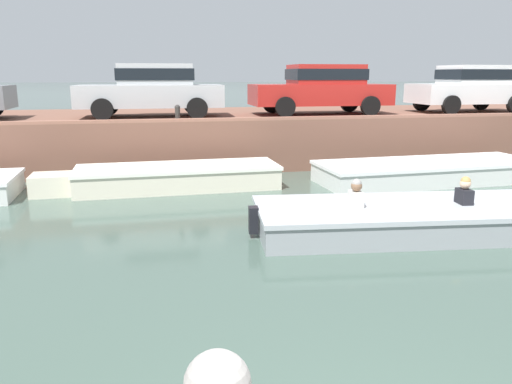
{
  "coord_description": "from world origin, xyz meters",
  "views": [
    {
      "loc": [
        -1.46,
        -1.73,
        2.68
      ],
      "look_at": [
        -0.27,
        4.12,
        1.28
      ],
      "focal_mm": 35.0,
      "sensor_mm": 36.0,
      "label": 1
    }
  ],
  "objects_px": {
    "motorboat_passing": "(431,218)",
    "car_right_inner_white": "(470,87)",
    "car_left_inner_silver": "(152,88)",
    "boat_moored_central_cream": "(168,178)",
    "car_centre_red": "(322,87)",
    "boat_moored_east_white": "(438,171)",
    "mooring_bollard_mid": "(178,112)"
  },
  "relations": [
    {
      "from": "motorboat_passing",
      "to": "car_right_inner_white",
      "type": "relative_size",
      "value": 1.77
    },
    {
      "from": "motorboat_passing",
      "to": "car_right_inner_white",
      "type": "bearing_deg",
      "value": 53.1
    },
    {
      "from": "car_centre_red",
      "to": "car_right_inner_white",
      "type": "distance_m",
      "value": 5.24
    },
    {
      "from": "boat_moored_central_cream",
      "to": "boat_moored_east_white",
      "type": "xyz_separation_m",
      "value": [
        6.89,
        -0.48,
        -0.02
      ]
    },
    {
      "from": "boat_moored_east_white",
      "to": "mooring_bollard_mid",
      "type": "distance_m",
      "value": 7.05
    },
    {
      "from": "car_centre_red",
      "to": "car_right_inner_white",
      "type": "bearing_deg",
      "value": 0.02
    },
    {
      "from": "mooring_bollard_mid",
      "to": "motorboat_passing",
      "type": "bearing_deg",
      "value": -56.61
    },
    {
      "from": "boat_moored_central_cream",
      "to": "car_centre_red",
      "type": "bearing_deg",
      "value": 34.22
    },
    {
      "from": "boat_moored_east_white",
      "to": "motorboat_passing",
      "type": "distance_m",
      "value": 4.62
    },
    {
      "from": "boat_moored_east_white",
      "to": "car_centre_red",
      "type": "relative_size",
      "value": 1.6
    },
    {
      "from": "motorboat_passing",
      "to": "boat_moored_central_cream",
      "type": "bearing_deg",
      "value": 135.22
    },
    {
      "from": "boat_moored_central_cream",
      "to": "car_left_inner_silver",
      "type": "relative_size",
      "value": 1.37
    },
    {
      "from": "boat_moored_east_white",
      "to": "car_right_inner_white",
      "type": "xyz_separation_m",
      "value": [
        3.34,
        3.87,
        2.05
      ]
    },
    {
      "from": "car_left_inner_silver",
      "to": "car_centre_red",
      "type": "xyz_separation_m",
      "value": [
        5.27,
        0.0,
        -0.0
      ]
    },
    {
      "from": "car_left_inner_silver",
      "to": "car_right_inner_white",
      "type": "distance_m",
      "value": 10.51
    },
    {
      "from": "motorboat_passing",
      "to": "mooring_bollard_mid",
      "type": "bearing_deg",
      "value": 123.39
    },
    {
      "from": "motorboat_passing",
      "to": "car_left_inner_silver",
      "type": "bearing_deg",
      "value": 121.12
    },
    {
      "from": "car_right_inner_white",
      "to": "car_centre_red",
      "type": "bearing_deg",
      "value": -179.98
    },
    {
      "from": "boat_moored_east_white",
      "to": "motorboat_passing",
      "type": "height_order",
      "value": "motorboat_passing"
    },
    {
      "from": "boat_moored_central_cream",
      "to": "motorboat_passing",
      "type": "xyz_separation_m",
      "value": [
        4.4,
        -4.37,
        -0.03
      ]
    },
    {
      "from": "boat_moored_east_white",
      "to": "mooring_bollard_mid",
      "type": "xyz_separation_m",
      "value": [
        -6.53,
        2.24,
        1.44
      ]
    },
    {
      "from": "car_left_inner_silver",
      "to": "boat_moored_central_cream",
      "type": "bearing_deg",
      "value": -85.25
    },
    {
      "from": "boat_moored_central_cream",
      "to": "motorboat_passing",
      "type": "height_order",
      "value": "motorboat_passing"
    },
    {
      "from": "car_right_inner_white",
      "to": "boat_moored_east_white",
      "type": "bearing_deg",
      "value": -130.82
    },
    {
      "from": "boat_moored_east_white",
      "to": "motorboat_passing",
      "type": "relative_size",
      "value": 1.02
    },
    {
      "from": "boat_moored_central_cream",
      "to": "car_right_inner_white",
      "type": "distance_m",
      "value": 10.97
    },
    {
      "from": "boat_moored_east_white",
      "to": "mooring_bollard_mid",
      "type": "bearing_deg",
      "value": 161.05
    },
    {
      "from": "boat_moored_central_cream",
      "to": "boat_moored_east_white",
      "type": "height_order",
      "value": "boat_moored_central_cream"
    },
    {
      "from": "motorboat_passing",
      "to": "car_left_inner_silver",
      "type": "relative_size",
      "value": 1.62
    },
    {
      "from": "car_right_inner_white",
      "to": "mooring_bollard_mid",
      "type": "bearing_deg",
      "value": -170.65
    },
    {
      "from": "car_left_inner_silver",
      "to": "boat_moored_east_white",
      "type": "bearing_deg",
      "value": -28.33
    },
    {
      "from": "motorboat_passing",
      "to": "car_centre_red",
      "type": "bearing_deg",
      "value": 85.7
    }
  ]
}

